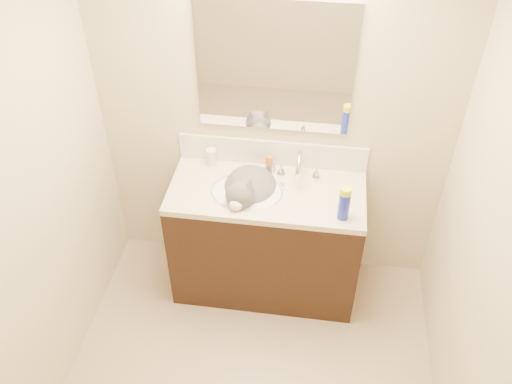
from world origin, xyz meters
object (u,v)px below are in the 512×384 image
(faucet, at_px, (299,168))
(amber_bottle, at_px, (269,163))
(basin, at_px, (247,200))
(silver_jar, at_px, (271,167))
(cat, at_px, (249,190))
(vanity_cabinet, at_px, (266,242))
(spray_can, at_px, (344,206))
(pill_bottle, at_px, (212,157))

(faucet, xyz_separation_m, amber_bottle, (-0.19, 0.07, -0.03))
(basin, xyz_separation_m, amber_bottle, (0.11, 0.24, 0.12))
(silver_jar, bearing_deg, faucet, -16.26)
(faucet, height_order, cat, faucet)
(vanity_cabinet, height_order, spray_can, spray_can)
(amber_bottle, height_order, spray_can, spray_can)
(silver_jar, height_order, amber_bottle, amber_bottle)
(basin, height_order, amber_bottle, amber_bottle)
(cat, bearing_deg, vanity_cabinet, 11.02)
(amber_bottle, bearing_deg, spray_can, -39.24)
(pill_bottle, distance_m, amber_bottle, 0.37)
(vanity_cabinet, bearing_deg, pill_bottle, 151.58)
(basin, height_order, faucet, faucet)
(cat, bearing_deg, silver_jar, 69.93)
(faucet, relative_size, cat, 0.56)
(basin, bearing_deg, vanity_cabinet, 14.04)
(silver_jar, bearing_deg, basin, -119.44)
(faucet, bearing_deg, spray_can, -48.49)
(vanity_cabinet, distance_m, silver_jar, 0.52)
(faucet, xyz_separation_m, spray_can, (0.28, -0.32, 0.00))
(cat, xyz_separation_m, pill_bottle, (-0.27, 0.21, 0.07))
(silver_jar, height_order, spray_can, spray_can)
(basin, bearing_deg, amber_bottle, 65.63)
(faucet, bearing_deg, vanity_cabinet, -142.71)
(pill_bottle, bearing_deg, amber_bottle, -0.16)
(cat, distance_m, amber_bottle, 0.24)
(vanity_cabinet, distance_m, amber_bottle, 0.54)
(pill_bottle, height_order, silver_jar, pill_bottle)
(vanity_cabinet, height_order, silver_jar, silver_jar)
(cat, xyz_separation_m, silver_jar, (0.12, 0.19, 0.04))
(silver_jar, bearing_deg, cat, -121.73)
(spray_can, bearing_deg, faucet, 131.51)
(faucet, bearing_deg, silver_jar, 163.74)
(pill_bottle, relative_size, spray_can, 0.65)
(pill_bottle, distance_m, spray_can, 0.93)
(amber_bottle, bearing_deg, faucet, -19.83)
(faucet, relative_size, silver_jar, 4.72)
(faucet, distance_m, pill_bottle, 0.57)
(vanity_cabinet, relative_size, faucet, 4.29)
(basin, relative_size, spray_can, 2.53)
(cat, bearing_deg, faucet, 36.57)
(cat, relative_size, pill_bottle, 4.30)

